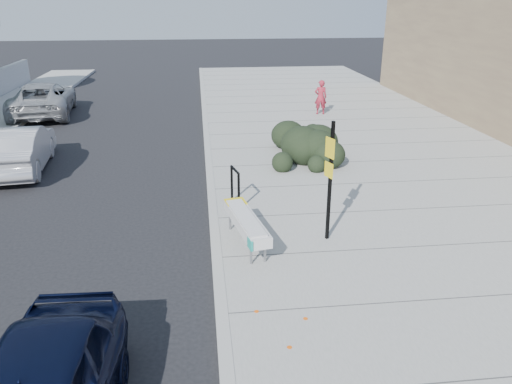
# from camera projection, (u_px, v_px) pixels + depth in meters

# --- Properties ---
(ground) EXTENTS (120.00, 120.00, 0.00)m
(ground) POSITION_uv_depth(u_px,v_px,m) (217.00, 264.00, 10.47)
(ground) COLOR black
(ground) RESTS_ON ground
(sidewalk_near) EXTENTS (11.20, 50.00, 0.15)m
(sidewalk_near) POSITION_uv_depth(u_px,v_px,m) (389.00, 173.00, 15.66)
(sidewalk_near) COLOR gray
(sidewalk_near) RESTS_ON ground
(curb_near) EXTENTS (0.22, 50.00, 0.17)m
(curb_near) POSITION_uv_depth(u_px,v_px,m) (210.00, 179.00, 15.06)
(curb_near) COLOR #9E9E99
(curb_near) RESTS_ON ground
(bench) EXTENTS (0.86, 2.31, 0.68)m
(bench) POSITION_uv_depth(u_px,v_px,m) (246.00, 222.00, 10.78)
(bench) COLOR gray
(bench) RESTS_ON sidewalk_near
(bike_rack) EXTENTS (0.20, 0.67, 1.00)m
(bike_rack) POSITION_uv_depth(u_px,v_px,m) (235.00, 183.00, 12.84)
(bike_rack) COLOR black
(bike_rack) RESTS_ON sidewalk_near
(sign_post) EXTENTS (0.15, 0.30, 2.70)m
(sign_post) POSITION_uv_depth(u_px,v_px,m) (330.00, 175.00, 10.69)
(sign_post) COLOR black
(sign_post) RESTS_ON sidewalk_near
(hedge) EXTENTS (2.71, 4.14, 1.43)m
(hedge) POSITION_uv_depth(u_px,v_px,m) (300.00, 134.00, 16.96)
(hedge) COLOR black
(hedge) RESTS_ON sidewalk_near
(wagon_silver) EXTENTS (1.98, 4.52, 1.44)m
(wagon_silver) POSITION_uv_depth(u_px,v_px,m) (19.00, 148.00, 15.91)
(wagon_silver) COLOR #B9B9BE
(wagon_silver) RESTS_ON ground
(suv_silver) EXTENTS (3.21, 5.80, 1.54)m
(suv_silver) POSITION_uv_depth(u_px,v_px,m) (43.00, 99.00, 23.34)
(suv_silver) COLOR #9C9EA1
(suv_silver) RESTS_ON ground
(pedestrian) EXTENTS (0.59, 0.41, 1.56)m
(pedestrian) POSITION_uv_depth(u_px,v_px,m) (321.00, 97.00, 22.91)
(pedestrian) COLOR maroon
(pedestrian) RESTS_ON sidewalk_near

